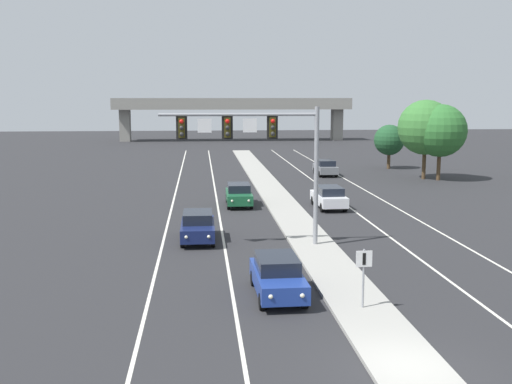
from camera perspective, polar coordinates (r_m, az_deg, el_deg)
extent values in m
plane|color=#28282B|center=(19.08, 13.88, -15.72)|extent=(260.00, 260.00, 0.00)
cube|color=#9E9B93|center=(35.72, 4.47, -3.79)|extent=(2.40, 110.00, 0.15)
cube|color=silver|center=(42.11, -3.45, -1.95)|extent=(0.14, 100.00, 0.01)
cube|color=silver|center=(43.41, 9.05, -1.72)|extent=(0.14, 100.00, 0.01)
cube|color=silver|center=(42.15, -7.94, -2.01)|extent=(0.14, 100.00, 0.01)
cube|color=silver|center=(44.34, 13.19, -1.62)|extent=(0.14, 100.00, 0.01)
cylinder|color=gray|center=(32.18, 5.59, 1.45)|extent=(0.24, 0.24, 7.20)
cylinder|color=gray|center=(31.43, -1.62, 7.17)|extent=(8.06, 0.16, 0.16)
cube|color=black|center=(31.65, 1.52, 6.01)|extent=(0.56, 0.06, 1.20)
cube|color=#38330F|center=(31.61, 1.53, 6.00)|extent=(0.32, 0.32, 1.00)
sphere|color=red|center=(31.43, 1.57, 6.57)|extent=(0.22, 0.22, 0.22)
sphere|color=#282828|center=(31.44, 1.56, 5.99)|extent=(0.22, 0.22, 0.22)
sphere|color=#282828|center=(31.46, 1.56, 5.40)|extent=(0.22, 0.22, 0.22)
cube|color=black|center=(31.46, -2.67, 5.98)|extent=(0.56, 0.06, 1.20)
cube|color=#38330F|center=(31.42, -2.67, 5.98)|extent=(0.32, 0.32, 1.00)
sphere|color=red|center=(31.24, -2.66, 6.55)|extent=(0.22, 0.22, 0.22)
sphere|color=#282828|center=(31.26, -2.65, 5.96)|extent=(0.22, 0.22, 0.22)
sphere|color=#282828|center=(31.27, -2.65, 5.38)|extent=(0.22, 0.22, 0.22)
cube|color=black|center=(31.45, -6.89, 5.93)|extent=(0.56, 0.06, 1.20)
cube|color=#38330F|center=(31.41, -6.89, 5.92)|extent=(0.32, 0.32, 1.00)
sphere|color=red|center=(31.22, -6.91, 6.49)|extent=(0.22, 0.22, 0.22)
sphere|color=#282828|center=(31.24, -6.90, 5.91)|extent=(0.22, 0.22, 0.22)
sphere|color=#282828|center=(31.26, -6.89, 5.32)|extent=(0.22, 0.22, 0.22)
cube|color=white|center=(31.47, -0.56, 6.17)|extent=(0.70, 0.04, 0.70)
cube|color=white|center=(31.37, -4.78, 6.14)|extent=(0.70, 0.04, 0.70)
cylinder|color=gray|center=(23.13, 9.90, -7.88)|extent=(0.08, 0.08, 2.20)
cube|color=white|center=(22.90, 9.97, -6.11)|extent=(0.60, 0.03, 0.60)
cube|color=black|center=(22.88, 9.98, -6.12)|extent=(0.12, 0.01, 0.44)
cube|color=navy|center=(24.64, 2.02, -8.12)|extent=(1.89, 4.43, 0.70)
cube|color=black|center=(24.67, 1.96, -6.57)|extent=(1.63, 2.41, 0.56)
sphere|color=#EAE5C6|center=(22.66, 4.29, -9.53)|extent=(0.18, 0.18, 0.18)
sphere|color=#EAE5C6|center=(22.49, 1.37, -9.65)|extent=(0.18, 0.18, 0.18)
cylinder|color=black|center=(23.46, 4.52, -9.91)|extent=(0.23, 0.64, 0.64)
cylinder|color=black|center=(23.23, 0.58, -10.08)|extent=(0.23, 0.64, 0.64)
cylinder|color=black|center=(26.28, 3.28, -7.84)|extent=(0.23, 0.64, 0.64)
cylinder|color=black|center=(26.07, -0.22, -7.97)|extent=(0.23, 0.64, 0.64)
cube|color=#141E4C|center=(34.02, -5.40, -3.41)|extent=(1.82, 4.41, 0.70)
cube|color=black|center=(34.10, -5.41, -2.30)|extent=(1.60, 2.38, 0.56)
sphere|color=#EAE5C6|center=(31.87, -4.40, -4.14)|extent=(0.18, 0.18, 0.18)
sphere|color=#EAE5C6|center=(31.89, -6.47, -4.16)|extent=(0.18, 0.18, 0.18)
cylinder|color=black|center=(32.63, -4.00, -4.55)|extent=(0.22, 0.64, 0.64)
cylinder|color=black|center=(32.65, -6.82, -4.58)|extent=(0.22, 0.64, 0.64)
cylinder|color=black|center=(35.56, -4.08, -3.44)|extent=(0.22, 0.64, 0.64)
cylinder|color=black|center=(35.57, -6.66, -3.47)|extent=(0.22, 0.64, 0.64)
cube|color=#195633|center=(44.80, -1.59, -0.42)|extent=(1.85, 4.42, 0.70)
cube|color=black|center=(44.92, -1.61, 0.42)|extent=(1.61, 2.40, 0.56)
sphere|color=#EAE5C6|center=(42.68, -0.67, -0.81)|extent=(0.18, 0.18, 0.18)
sphere|color=#EAE5C6|center=(42.62, -2.22, -0.83)|extent=(0.18, 0.18, 0.18)
cylinder|color=black|center=(43.43, -0.44, -1.18)|extent=(0.23, 0.64, 0.64)
cylinder|color=black|center=(43.35, -2.55, -1.21)|extent=(0.23, 0.64, 0.64)
cylinder|color=black|center=(46.38, -0.70, -0.54)|extent=(0.23, 0.64, 0.64)
cylinder|color=black|center=(46.30, -2.67, -0.57)|extent=(0.23, 0.64, 0.64)
cube|color=silver|center=(44.10, 6.74, -0.63)|extent=(1.91, 4.44, 0.70)
cube|color=black|center=(43.79, 6.82, 0.14)|extent=(1.64, 2.42, 0.56)
sphere|color=#EAE5C6|center=(46.07, 5.42, -0.14)|extent=(0.18, 0.18, 0.18)
sphere|color=#EAE5C6|center=(46.32, 6.82, -0.11)|extent=(0.18, 0.18, 0.18)
cylinder|color=black|center=(45.43, 5.32, -0.78)|extent=(0.24, 0.65, 0.64)
cylinder|color=black|center=(45.78, 7.28, -0.73)|extent=(0.24, 0.65, 0.64)
cylinder|color=black|center=(42.54, 6.15, -1.44)|extent=(0.24, 0.65, 0.64)
cylinder|color=black|center=(42.92, 8.24, -1.39)|extent=(0.24, 0.65, 0.64)
cube|color=slate|center=(62.55, 6.42, 2.15)|extent=(1.80, 4.40, 0.70)
cube|color=black|center=(62.27, 6.47, 2.70)|extent=(1.59, 2.38, 0.56)
sphere|color=#EAE5C6|center=(64.56, 5.53, 2.41)|extent=(0.18, 0.18, 0.18)
sphere|color=#EAE5C6|center=(64.79, 6.53, 2.42)|extent=(0.18, 0.18, 0.18)
cylinder|color=black|center=(63.90, 5.44, 1.99)|extent=(0.22, 0.64, 0.64)
cylinder|color=black|center=(64.22, 6.84, 2.00)|extent=(0.22, 0.64, 0.64)
cylinder|color=black|center=(60.98, 5.96, 1.66)|extent=(0.22, 0.64, 0.64)
cylinder|color=black|center=(61.31, 7.43, 1.67)|extent=(0.22, 0.64, 0.64)
cube|color=gray|center=(112.16, -2.19, 7.94)|extent=(42.40, 6.40, 1.10)
cube|color=gray|center=(109.15, -2.11, 8.44)|extent=(42.40, 0.36, 0.90)
cube|color=gray|center=(112.89, -12.01, 6.05)|extent=(1.80, 2.40, 5.65)
cube|color=gray|center=(114.88, 7.49, 6.21)|extent=(1.80, 2.40, 5.65)
cylinder|color=#4C3823|center=(61.47, 15.27, 2.50)|extent=(0.36, 0.36, 2.87)
sphere|color=#387533|center=(61.20, 15.40, 5.79)|extent=(5.25, 5.25, 5.25)
cylinder|color=#4C3823|center=(69.56, 12.17, 2.88)|extent=(0.36, 0.36, 1.83)
sphere|color=#1E4C28|center=(69.37, 12.23, 4.73)|extent=(3.35, 3.35, 3.35)
cylinder|color=#4C3823|center=(60.96, 16.54, 2.32)|extent=(0.36, 0.36, 2.72)
sphere|color=#2D6B2D|center=(60.70, 16.67, 5.46)|extent=(4.97, 4.97, 4.97)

